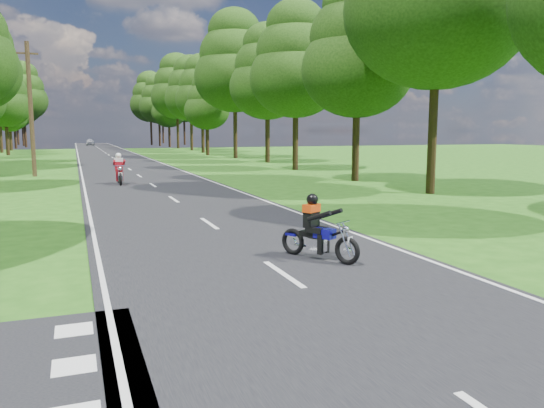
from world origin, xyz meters
name	(u,v)px	position (x,y,z in m)	size (l,w,h in m)	color
ground	(330,307)	(0.00, 0.00, 0.00)	(160.00, 160.00, 0.00)	#215212
main_road	(112,158)	(0.00, 50.00, 0.01)	(7.00, 140.00, 0.02)	black
road_markings	(112,158)	(-0.14, 48.13, 0.02)	(7.40, 140.00, 0.01)	silver
treeline	(116,85)	(1.43, 60.06, 8.25)	(40.00, 115.35, 14.78)	black
telegraph_pole	(31,109)	(-6.00, 28.00, 4.07)	(1.20, 0.26, 8.00)	#382616
rider_near_blue	(319,227)	(1.15, 2.83, 0.73)	(0.57, 1.70, 1.42)	#110C88
rider_far_red	(119,169)	(-1.54, 21.11, 0.83)	(0.65, 1.94, 1.62)	#9E0C12
distant_car	(90,142)	(-0.70, 100.33, 0.66)	(1.52, 3.77, 1.28)	#ABAEB3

